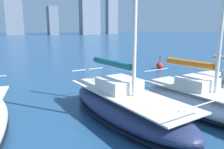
# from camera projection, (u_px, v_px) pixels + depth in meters

# --- Properties ---
(city_skyline) EXTENTS (165.95, 21.16, 54.21)m
(city_skyline) POSITION_uv_depth(u_px,v_px,m) (18.00, 3.00, 141.83)
(city_skyline) COLOR slate
(city_skyline) RESTS_ON ground
(sailboat_orange) EXTENTS (3.50, 7.36, 10.29)m
(sailboat_orange) POSITION_uv_depth(u_px,v_px,m) (203.00, 100.00, 10.46)
(sailboat_orange) COLOR silver
(sailboat_orange) RESTS_ON ground
(sailboat_teal) EXTENTS (3.55, 8.16, 13.22)m
(sailboat_teal) POSITION_uv_depth(u_px,v_px,m) (124.00, 104.00, 9.69)
(sailboat_teal) COLOR navy
(sailboat_teal) RESTS_ON ground
(channel_buoy) EXTENTS (0.70, 0.70, 1.40)m
(channel_buoy) POSITION_uv_depth(u_px,v_px,m) (160.00, 65.00, 22.26)
(channel_buoy) COLOR red
(channel_buoy) RESTS_ON ground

